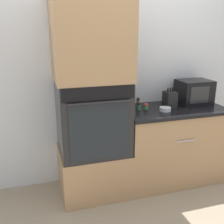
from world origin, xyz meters
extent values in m
plane|color=gray|center=(0.00, 0.00, 0.00)|extent=(12.00, 12.00, 0.00)
cube|color=silver|center=(0.00, 0.63, 1.25)|extent=(8.00, 0.05, 2.50)
cube|color=#A87F56|center=(-0.36, 0.30, 0.24)|extent=(0.71, 0.60, 0.49)
cube|color=black|center=(-0.36, 0.30, 0.86)|extent=(0.69, 0.59, 0.75)
cube|color=black|center=(-0.36, 0.00, 1.17)|extent=(0.66, 0.01, 0.13)
cube|color=#3FBFF2|center=(-0.36, 0.00, 1.17)|extent=(0.09, 0.00, 0.03)
cube|color=black|center=(-0.36, 0.00, 0.81)|extent=(0.56, 0.01, 0.56)
cylinder|color=black|center=(-0.36, -0.03, 1.09)|extent=(0.59, 0.02, 0.02)
cube|color=#A87F56|center=(-0.36, 0.30, 1.65)|extent=(0.71, 0.60, 0.83)
cube|color=#A87F56|center=(0.56, 0.30, 0.42)|extent=(1.13, 0.60, 0.85)
cube|color=black|center=(0.56, 0.30, 0.86)|extent=(1.15, 0.63, 0.03)
cylinder|color=#B7B7BC|center=(0.56, -0.01, 0.61)|extent=(0.22, 0.01, 0.01)
cube|color=black|center=(0.87, 0.39, 1.02)|extent=(0.38, 0.29, 0.28)
cube|color=#28282B|center=(0.85, 0.24, 1.02)|extent=(0.23, 0.01, 0.19)
cube|color=black|center=(0.53, 0.34, 0.97)|extent=(0.12, 0.15, 0.18)
cylinder|color=black|center=(0.50, 0.34, 1.08)|extent=(0.02, 0.02, 0.04)
cylinder|color=black|center=(0.53, 0.34, 1.08)|extent=(0.02, 0.02, 0.04)
cylinder|color=black|center=(0.56, 0.34, 1.08)|extent=(0.02, 0.02, 0.04)
cylinder|color=silver|center=(0.42, 0.21, 0.90)|extent=(0.12, 0.12, 0.04)
cylinder|color=#427047|center=(0.24, 0.32, 0.91)|extent=(0.05, 0.05, 0.05)
cylinder|color=red|center=(0.24, 0.32, 0.94)|extent=(0.05, 0.05, 0.01)
cylinder|color=brown|center=(0.21, 0.46, 0.92)|extent=(0.04, 0.04, 0.08)
cylinder|color=black|center=(0.21, 0.46, 0.97)|extent=(0.03, 0.03, 0.02)
cylinder|color=#427047|center=(0.16, 0.34, 0.91)|extent=(0.05, 0.05, 0.06)
cylinder|color=black|center=(0.16, 0.34, 0.95)|extent=(0.04, 0.04, 0.02)
camera|label=1|loc=(-0.89, -2.19, 1.70)|focal=42.00mm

